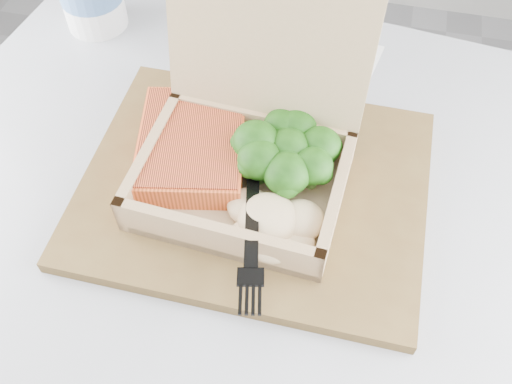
# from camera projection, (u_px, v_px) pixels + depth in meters

# --- Properties ---
(cafe_table) EXTENTS (0.81, 0.81, 0.70)m
(cafe_table) POSITION_uv_depth(u_px,v_px,m) (228.00, 300.00, 0.71)
(cafe_table) COLOR black
(cafe_table) RESTS_ON floor
(serving_tray) EXTENTS (0.34, 0.27, 0.01)m
(serving_tray) POSITION_uv_depth(u_px,v_px,m) (254.00, 187.00, 0.58)
(serving_tray) COLOR brown
(serving_tray) RESTS_ON cafe_table
(takeout_container) EXTENTS (0.21, 0.19, 0.19)m
(takeout_container) POSITION_uv_depth(u_px,v_px,m) (250.00, 140.00, 0.54)
(takeout_container) COLOR tan
(takeout_container) RESTS_ON serving_tray
(salmon_fillet) EXTENTS (0.13, 0.15, 0.03)m
(salmon_fillet) POSITION_uv_depth(u_px,v_px,m) (192.00, 146.00, 0.57)
(salmon_fillet) COLOR orange
(salmon_fillet) RESTS_ON takeout_container
(broccoli_pile) EXTENTS (0.11, 0.11, 0.04)m
(broccoli_pile) POSITION_uv_depth(u_px,v_px,m) (288.00, 154.00, 0.55)
(broccoli_pile) COLOR #256B17
(broccoli_pile) RESTS_ON takeout_container
(mashed_potatoes) EXTENTS (0.09, 0.08, 0.03)m
(mashed_potatoes) POSITION_uv_depth(u_px,v_px,m) (268.00, 219.00, 0.51)
(mashed_potatoes) COLOR beige
(mashed_potatoes) RESTS_ON takeout_container
(plastic_fork) EXTENTS (0.05, 0.16, 0.02)m
(plastic_fork) POSITION_uv_depth(u_px,v_px,m) (252.00, 201.00, 0.51)
(plastic_fork) COLOR black
(plastic_fork) RESTS_ON mashed_potatoes
(receipt) EXTENTS (0.11, 0.16, 0.00)m
(receipt) POSITION_uv_depth(u_px,v_px,m) (335.00, 76.00, 0.68)
(receipt) COLOR silver
(receipt) RESTS_ON cafe_table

